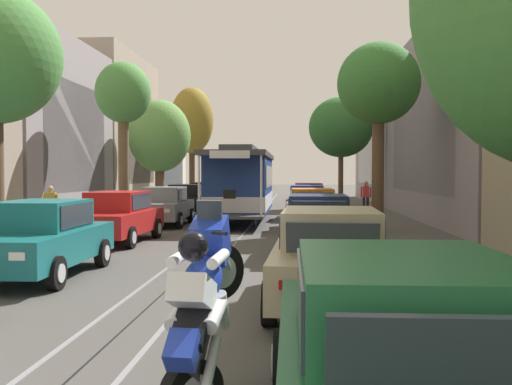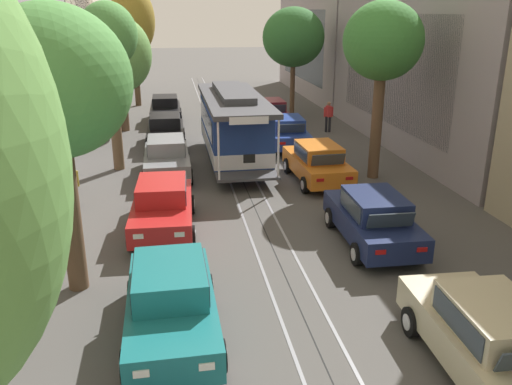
# 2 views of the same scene
# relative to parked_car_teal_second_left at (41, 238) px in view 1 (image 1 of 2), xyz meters

# --- Properties ---
(ground_plane) EXTENTS (160.00, 160.00, 0.00)m
(ground_plane) POSITION_rel_parked_car_teal_second_left_xyz_m (2.93, 11.43, -0.80)
(ground_plane) COLOR #4C4947
(trolley_track_rails) EXTENTS (1.14, 61.07, 0.01)m
(trolley_track_rails) POSITION_rel_parked_car_teal_second_left_xyz_m (2.93, 14.74, -0.79)
(trolley_track_rails) COLOR gray
(trolley_track_rails) RESTS_ON ground
(building_facade_left) EXTENTS (5.92, 52.77, 9.93)m
(building_facade_left) POSITION_rel_parked_car_teal_second_left_xyz_m (-7.54, 15.44, 3.58)
(building_facade_left) COLOR beige
(building_facade_left) RESTS_ON ground
(building_facade_right) EXTENTS (4.87, 52.77, 9.93)m
(building_facade_right) POSITION_rel_parked_car_teal_second_left_xyz_m (13.12, 13.37, 3.78)
(building_facade_right) COLOR tan
(building_facade_right) RESTS_ON ground
(parked_car_teal_second_left) EXTENTS (2.05, 4.38, 1.58)m
(parked_car_teal_second_left) POSITION_rel_parked_car_teal_second_left_xyz_m (0.00, 0.00, 0.00)
(parked_car_teal_second_left) COLOR #196B70
(parked_car_teal_second_left) RESTS_ON ground
(parked_car_red_mid_left) EXTENTS (2.11, 4.41, 1.58)m
(parked_car_red_mid_left) POSITION_rel_parked_car_teal_second_left_xyz_m (-0.22, 5.81, 0.00)
(parked_car_red_mid_left) COLOR red
(parked_car_red_mid_left) RESTS_ON ground
(parked_car_grey_fourth_left) EXTENTS (2.04, 4.38, 1.58)m
(parked_car_grey_fourth_left) POSITION_rel_parked_car_teal_second_left_xyz_m (-0.09, 11.61, 0.00)
(parked_car_grey_fourth_left) COLOR slate
(parked_car_grey_fourth_left) RESTS_ON ground
(parked_car_black_fifth_left) EXTENTS (2.01, 4.36, 1.58)m
(parked_car_black_fifth_left) POSITION_rel_parked_car_teal_second_left_xyz_m (-0.15, 16.77, 0.00)
(parked_car_black_fifth_left) COLOR black
(parked_car_black_fifth_left) RESTS_ON ground
(parked_car_black_sixth_left) EXTENTS (2.00, 4.36, 1.58)m
(parked_car_black_sixth_left) POSITION_rel_parked_car_teal_second_left_xyz_m (-0.17, 22.98, 0.00)
(parked_car_black_sixth_left) COLOR black
(parked_car_black_sixth_left) RESTS_ON ground
(parked_car_green_near_right) EXTENTS (2.03, 4.37, 1.58)m
(parked_car_green_near_right) POSITION_rel_parked_car_teal_second_left_xyz_m (6.08, -7.37, 0.00)
(parked_car_green_near_right) COLOR #1E6038
(parked_car_green_near_right) RESTS_ON ground
(parked_car_beige_second_right) EXTENTS (2.10, 4.41, 1.58)m
(parked_car_beige_second_right) POSITION_rel_parked_car_teal_second_left_xyz_m (5.85, -2.24, 0.00)
(parked_car_beige_second_right) COLOR #C1B28E
(parked_car_beige_second_right) RESTS_ON ground
(parked_car_navy_mid_right) EXTENTS (2.06, 4.39, 1.58)m
(parked_car_navy_mid_right) POSITION_rel_parked_car_teal_second_left_xyz_m (5.90, 3.75, 0.00)
(parked_car_navy_mid_right) COLOR #19234C
(parked_car_navy_mid_right) RESTS_ON ground
(parked_car_orange_fourth_right) EXTENTS (2.11, 4.41, 1.58)m
(parked_car_orange_fourth_right) POSITION_rel_parked_car_teal_second_left_xyz_m (5.90, 9.84, 0.00)
(parked_car_orange_fourth_right) COLOR orange
(parked_car_orange_fourth_right) RESTS_ON ground
(parked_car_blue_fifth_right) EXTENTS (2.13, 4.42, 1.58)m
(parked_car_blue_fifth_right) POSITION_rel_parked_car_teal_second_left_xyz_m (5.87, 15.48, 0.00)
(parked_car_blue_fifth_right) COLOR #233D93
(parked_car_blue_fifth_right) RESTS_ON ground
(parked_car_maroon_sixth_right) EXTENTS (2.03, 4.37, 1.58)m
(parked_car_maroon_sixth_right) POSITION_rel_parked_car_teal_second_left_xyz_m (6.03, 20.84, 0.00)
(parked_car_maroon_sixth_right) COLOR maroon
(parked_car_maroon_sixth_right) RESTS_ON ground
(street_tree_kerb_left_mid) EXTENTS (2.40, 2.40, 6.97)m
(street_tree_kerb_left_mid) POSITION_rel_parked_car_teal_second_left_xyz_m (-2.18, 12.93, 4.64)
(street_tree_kerb_left_mid) COLOR brown
(street_tree_kerb_left_mid) RESTS_ON ground
(street_tree_kerb_left_fourth) EXTENTS (3.58, 3.40, 6.34)m
(street_tree_kerb_left_fourth) POSITION_rel_parked_car_teal_second_left_xyz_m (-2.50, 20.85, 3.43)
(street_tree_kerb_left_fourth) COLOR brown
(street_tree_kerb_left_fourth) RESTS_ON ground
(street_tree_kerb_left_far) EXTENTS (3.10, 3.33, 8.31)m
(street_tree_kerb_left_far) POSITION_rel_parked_car_teal_second_left_xyz_m (-2.15, 29.31, 5.07)
(street_tree_kerb_left_far) COLOR #4C3826
(street_tree_kerb_left_far) RESTS_ON ground
(street_tree_kerb_right_second) EXTENTS (3.05, 3.29, 6.99)m
(street_tree_kerb_right_second) POSITION_rel_parked_car_teal_second_left_xyz_m (8.36, 10.02, 4.59)
(street_tree_kerb_right_second) COLOR brown
(street_tree_kerb_right_second) RESTS_ON ground
(street_tree_kerb_right_mid) EXTENTS (3.95, 3.63, 6.82)m
(street_tree_kerb_right_mid) POSITION_rel_parked_car_teal_second_left_xyz_m (8.08, 23.95, 4.15)
(street_tree_kerb_right_mid) COLOR brown
(street_tree_kerb_right_mid) RESTS_ON ground
(cable_car_trolley) EXTENTS (2.61, 9.14, 3.28)m
(cable_car_trolley) POSITION_rel_parked_car_teal_second_left_xyz_m (2.93, 13.50, 0.86)
(cable_car_trolley) COLOR navy
(cable_car_trolley) RESTS_ON ground
(motorcycle_with_rider) EXTENTS (0.58, 1.80, 1.91)m
(motorcycle_with_rider) POSITION_rel_parked_car_teal_second_left_xyz_m (4.46, -6.47, 0.20)
(motorcycle_with_rider) COLOR black
(motorcycle_with_rider) RESTS_ON ground
(pedestrian_on_left_pavement) EXTENTS (0.55, 0.39, 1.72)m
(pedestrian_on_left_pavement) POSITION_rel_parked_car_teal_second_left_xyz_m (8.97, 18.64, 0.18)
(pedestrian_on_left_pavement) COLOR black
(pedestrian_on_left_pavement) RESTS_ON ground
(pedestrian_on_right_pavement) EXTENTS (0.55, 0.28, 1.71)m
(pedestrian_on_right_pavement) POSITION_rel_parked_car_teal_second_left_xyz_m (-3.32, 8.05, 0.17)
(pedestrian_on_right_pavement) COLOR black
(pedestrian_on_right_pavement) RESTS_ON ground
(fire_hydrant) EXTENTS (0.40, 0.22, 0.84)m
(fire_hydrant) POSITION_rel_parked_car_teal_second_left_xyz_m (7.37, -0.93, -0.38)
(fire_hydrant) COLOR red
(fire_hydrant) RESTS_ON ground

